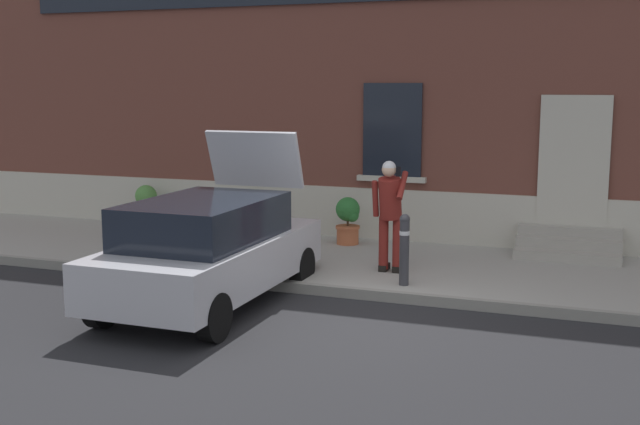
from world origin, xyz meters
TOP-DOWN VIEW (x-y plane):
  - ground_plane at (0.00, 0.00)m, footprint 80.00×80.00m
  - sidewalk at (0.00, 2.80)m, footprint 24.00×3.60m
  - curb_edge at (0.00, 0.94)m, footprint 24.00×0.12m
  - building_facade at (0.01, 5.29)m, footprint 24.00×1.52m
  - entrance_stoop at (2.52, 4.23)m, footprint 1.71×0.96m
  - hatchback_car_silver at (-1.98, -0.11)m, footprint 1.81×4.07m
  - bollard_near_person at (0.39, 1.35)m, footprint 0.15×0.15m
  - person_on_phone at (-0.01, 2.03)m, footprint 0.51×0.51m
  - planter_charcoal at (-5.70, 4.15)m, footprint 0.44×0.44m
  - planter_cream at (-3.50, 4.03)m, footprint 0.44×0.44m
  - planter_terracotta at (-1.31, 3.91)m, footprint 0.44×0.44m

SIDE VIEW (x-z plane):
  - ground_plane at x=0.00m, z-range 0.00..0.00m
  - sidewalk at x=0.00m, z-range 0.00..0.15m
  - curb_edge at x=0.00m, z-range 0.00..0.15m
  - entrance_stoop at x=2.52m, z-range 0.10..0.58m
  - planter_charcoal at x=-5.70m, z-range 0.18..1.04m
  - planter_cream at x=-3.50m, z-range 0.18..1.04m
  - planter_terracotta at x=-1.31m, z-range 0.18..1.04m
  - bollard_near_person at x=0.39m, z-range 0.19..1.24m
  - hatchback_car_silver at x=-1.98m, z-range -0.37..1.97m
  - person_on_phone at x=-0.01m, z-range 0.28..2.02m
  - building_facade at x=0.01m, z-range -0.02..7.48m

